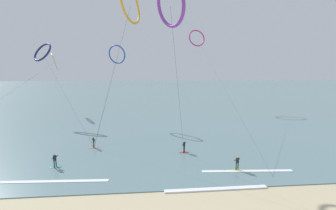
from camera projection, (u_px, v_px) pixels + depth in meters
The scene contains 14 objects.
sea_water at pixel (155, 90), 119.41m from camera, with size 400.00×200.00×0.08m, color slate.
surfer_teal at pixel (55, 161), 25.87m from camera, with size 1.40×0.68×1.70m.
surfer_coral at pixel (94, 143), 32.29m from camera, with size 1.40×0.62×1.70m.
surfer_crimson at pixel (184, 147), 30.50m from camera, with size 1.40×0.70×1.70m.
surfer_lime at pixel (237, 164), 25.17m from camera, with size 1.40×0.66×1.70m.
kite_magenta at pixel (197, 38), 66.88m from camera, with size 5.64×49.15×23.61m.
kite_amber at pixel (130, 5), 30.69m from camera, with size 7.45×5.23×23.11m.
kite_violet at pixel (170, 4), 23.26m from camera, with size 4.23×6.75×20.88m.
kite_navy at pixel (42, 52), 50.19m from camera, with size 19.18×24.74×17.73m.
kite_ivory at pixel (55, 62), 58.90m from camera, with size 4.56×41.75×15.85m.
kite_cobalt at pixel (117, 54), 48.15m from camera, with size 4.26×19.75×16.89m.
wave_crest_near at pixel (216, 189), 21.32m from camera, with size 10.20×0.50×0.12m, color white.
wave_crest_mid at pixel (34, 182), 22.63m from camera, with size 15.27×0.50×0.12m, color white.
wave_crest_far at pixel (247, 171), 25.01m from camera, with size 10.43×0.50×0.12m, color white.
Camera 1 is at (-2.83, -10.64, 11.64)m, focal length 23.35 mm.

